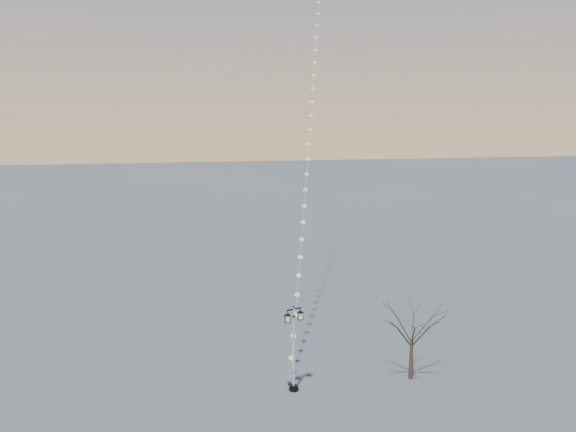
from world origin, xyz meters
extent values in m
plane|color=#4E504F|center=(0.00, 0.00, 0.00)|extent=(300.00, 300.00, 0.00)
cylinder|color=black|center=(-0.10, 0.71, 0.07)|extent=(0.52, 0.52, 0.15)
cylinder|color=black|center=(-0.10, 0.71, 0.21)|extent=(0.37, 0.37, 0.13)
cylinder|color=silver|center=(-0.10, 0.71, 2.45)|extent=(0.12, 0.12, 4.35)
cylinder|color=black|center=(-0.10, 0.71, 4.12)|extent=(0.19, 0.19, 0.06)
cube|color=black|center=(-0.10, 0.71, 4.49)|extent=(0.85, 0.35, 0.06)
sphere|color=black|center=(-0.10, 0.71, 4.60)|extent=(0.13, 0.13, 0.13)
pyramid|color=black|center=(-0.46, 0.58, 4.35)|extent=(0.41, 0.41, 0.13)
cube|color=beige|center=(-0.46, 0.58, 4.07)|extent=(0.24, 0.24, 0.31)
cube|color=black|center=(-0.46, 0.58, 3.89)|extent=(0.28, 0.28, 0.04)
pyramid|color=black|center=(0.27, 0.84, 4.35)|extent=(0.41, 0.41, 0.13)
cube|color=beige|center=(0.27, 0.84, 4.07)|extent=(0.24, 0.24, 0.31)
cube|color=black|center=(0.27, 0.84, 3.89)|extent=(0.28, 0.28, 0.04)
cone|color=#383022|center=(6.53, 0.79, 1.14)|extent=(0.27, 0.27, 2.29)
cylinder|color=#2E2117|center=(-0.20, 1.30, 0.10)|extent=(0.20, 0.20, 0.20)
cylinder|color=black|center=(-0.20, 1.30, 0.13)|extent=(0.03, 0.03, 0.25)
cone|color=orange|center=(5.35, 19.42, 17.40)|extent=(0.08, 0.08, 0.28)
cylinder|color=white|center=(-0.20, 1.30, 0.61)|extent=(0.02, 0.02, 0.81)
camera|label=1|loc=(-5.95, -26.84, 14.42)|focal=35.63mm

